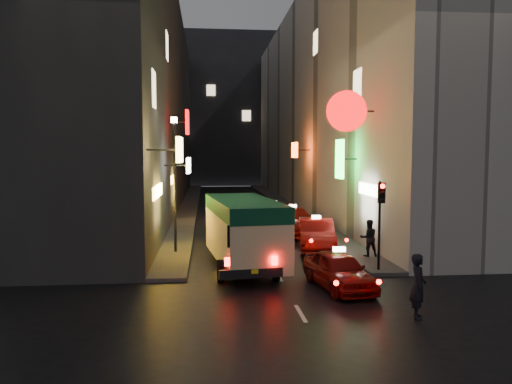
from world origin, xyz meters
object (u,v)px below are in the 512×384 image
object	(u,v)px
pedestrian_crossing	(418,282)
traffic_light	(381,206)
taxi_near	(339,267)
lamp_post	(175,175)
minibus	(244,225)

from	to	relation	value
pedestrian_crossing	traffic_light	distance (m)	5.48
taxi_near	traffic_light	size ratio (longest dim) A/B	1.44
traffic_light	lamp_post	xyz separation A→B (m)	(-8.20, 4.53, 1.04)
taxi_near	traffic_light	bearing A→B (deg)	41.28
minibus	lamp_post	size ratio (longest dim) A/B	1.10
pedestrian_crossing	lamp_post	bearing A→B (deg)	53.38
pedestrian_crossing	traffic_light	xyz separation A→B (m)	(0.72, 5.19, 1.62)
minibus	lamp_post	xyz separation A→B (m)	(-2.96, 3.03, 1.93)
pedestrian_crossing	taxi_near	bearing A→B (deg)	39.24
taxi_near	lamp_post	world-z (taller)	lamp_post
minibus	taxi_near	world-z (taller)	minibus
traffic_light	lamp_post	world-z (taller)	lamp_post
traffic_light	pedestrian_crossing	bearing A→B (deg)	-97.92
pedestrian_crossing	traffic_light	bearing A→B (deg)	7.88
minibus	traffic_light	bearing A→B (deg)	-15.98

